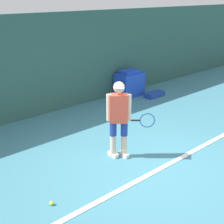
% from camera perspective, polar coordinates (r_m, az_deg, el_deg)
% --- Properties ---
extents(ground_plane, '(24.00, 24.00, 0.00)m').
position_cam_1_polar(ground_plane, '(6.23, 5.29, -9.39)').
color(ground_plane, teal).
extents(back_wall, '(24.00, 0.10, 2.68)m').
position_cam_1_polar(back_wall, '(8.51, -12.69, 8.27)').
color(back_wall, '#2D564C').
rests_on(back_wall, ground_plane).
extents(court_baseline, '(21.60, 0.10, 0.01)m').
position_cam_1_polar(court_baseline, '(6.02, 7.97, -10.68)').
color(court_baseline, white).
rests_on(court_baseline, ground_plane).
extents(tennis_player, '(0.73, 0.68, 1.58)m').
position_cam_1_polar(tennis_player, '(6.09, 1.36, -0.87)').
color(tennis_player, beige).
rests_on(tennis_player, ground_plane).
extents(tennis_ball, '(0.07, 0.07, 0.07)m').
position_cam_1_polar(tennis_ball, '(5.22, -10.98, -16.06)').
color(tennis_ball, '#D1E533').
rests_on(tennis_ball, ground_plane).
extents(covered_chair, '(0.87, 0.58, 0.84)m').
position_cam_1_polar(covered_chair, '(10.10, 3.20, 5.22)').
color(covered_chair, blue).
rests_on(covered_chair, ground_plane).
extents(equipment_bag, '(0.67, 0.32, 0.15)m').
position_cam_1_polar(equipment_bag, '(10.13, 7.77, 3.22)').
color(equipment_bag, '#1E3D99').
rests_on(equipment_bag, ground_plane).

